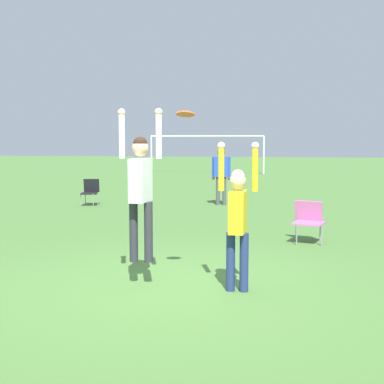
{
  "coord_description": "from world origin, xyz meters",
  "views": [
    {
      "loc": [
        1.63,
        -7.15,
        2.02
      ],
      "look_at": [
        0.36,
        0.23,
        1.3
      ],
      "focal_mm": 50.0,
      "sensor_mm": 36.0,
      "label": 1
    }
  ],
  "objects_px": {
    "camping_chair_1": "(309,219)",
    "camping_chair_0": "(90,190)",
    "person_jumping": "(141,181)",
    "person_defending": "(238,214)",
    "frisbee": "(186,114)",
    "person_spectator_near": "(221,169)"
  },
  "relations": [
    {
      "from": "camping_chair_1",
      "to": "camping_chair_0",
      "type": "bearing_deg",
      "value": -21.01
    },
    {
      "from": "person_jumping",
      "to": "person_defending",
      "type": "bearing_deg",
      "value": -90.0
    },
    {
      "from": "person_jumping",
      "to": "person_defending",
      "type": "xyz_separation_m",
      "value": [
        1.35,
        -0.07,
        -0.41
      ]
    },
    {
      "from": "person_jumping",
      "to": "camping_chair_0",
      "type": "distance_m",
      "value": 9.65
    },
    {
      "from": "person_jumping",
      "to": "camping_chair_1",
      "type": "relative_size",
      "value": 2.61
    },
    {
      "from": "person_defending",
      "to": "frisbee",
      "type": "distance_m",
      "value": 1.52
    },
    {
      "from": "person_spectator_near",
      "to": "camping_chair_1",
      "type": "bearing_deg",
      "value": -71.35
    },
    {
      "from": "person_defending",
      "to": "camping_chair_0",
      "type": "bearing_deg",
      "value": -145.51
    },
    {
      "from": "camping_chair_0",
      "to": "person_defending",
      "type": "bearing_deg",
      "value": 108.55
    },
    {
      "from": "frisbee",
      "to": "camping_chair_0",
      "type": "relative_size",
      "value": 0.31
    },
    {
      "from": "frisbee",
      "to": "camping_chair_0",
      "type": "distance_m",
      "value": 10.0
    },
    {
      "from": "person_jumping",
      "to": "person_spectator_near",
      "type": "bearing_deg",
      "value": 3.05
    },
    {
      "from": "person_defending",
      "to": "person_spectator_near",
      "type": "distance_m",
      "value": 9.7
    },
    {
      "from": "person_jumping",
      "to": "frisbee",
      "type": "xyz_separation_m",
      "value": [
        0.62,
        0.07,
        0.92
      ]
    },
    {
      "from": "person_defending",
      "to": "person_spectator_near",
      "type": "height_order",
      "value": "person_defending"
    },
    {
      "from": "camping_chair_0",
      "to": "frisbee",
      "type": "bearing_deg",
      "value": 105.34
    },
    {
      "from": "frisbee",
      "to": "person_spectator_near",
      "type": "distance_m",
      "value": 9.57
    },
    {
      "from": "frisbee",
      "to": "person_spectator_near",
      "type": "relative_size",
      "value": 0.14
    },
    {
      "from": "frisbee",
      "to": "camping_chair_0",
      "type": "xyz_separation_m",
      "value": [
        -4.63,
        8.66,
        -1.9
      ]
    },
    {
      "from": "person_jumping",
      "to": "person_spectator_near",
      "type": "xyz_separation_m",
      "value": [
        0.01,
        9.53,
        -0.34
      ]
    },
    {
      "from": "frisbee",
      "to": "camping_chair_0",
      "type": "bearing_deg",
      "value": 118.13
    },
    {
      "from": "person_defending",
      "to": "person_spectator_near",
      "type": "xyz_separation_m",
      "value": [
        -1.33,
        9.6,
        0.07
      ]
    }
  ]
}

